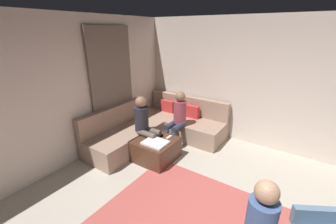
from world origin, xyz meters
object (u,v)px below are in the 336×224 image
game_remote (169,137)px  person_on_couch_side (145,123)px  person_on_couch_back (178,117)px  ottoman (155,149)px  coffee_mug (152,131)px  sectional_couch (158,128)px

game_remote → person_on_couch_side: person_on_couch_side is taller
game_remote → person_on_couch_back: (-0.14, 0.54, 0.23)m
ottoman → coffee_mug: bearing=140.7°
sectional_couch → person_on_couch_back: person_on_couch_back is taller
sectional_couch → ottoman: bearing=-57.2°
ottoman → game_remote: bearing=50.7°
sectional_couch → game_remote: size_ratio=17.00×
sectional_couch → person_on_couch_back: 0.62m
coffee_mug → person_on_couch_back: person_on_couch_back is taller
person_on_couch_back → person_on_couch_side: size_ratio=1.00×
sectional_couch → coffee_mug: (0.23, -0.52, 0.19)m
sectional_couch → ottoman: (0.45, -0.70, -0.07)m
person_on_couch_back → person_on_couch_side: 0.75m
ottoman → game_remote: size_ratio=5.07×
ottoman → coffee_mug: size_ratio=8.00×
coffee_mug → person_on_couch_back: size_ratio=0.08×
coffee_mug → game_remote: size_ratio=0.63×
game_remote → person_on_couch_side: 0.55m
sectional_couch → game_remote: bearing=-37.3°
sectional_couch → person_on_couch_side: person_on_couch_side is taller
ottoman → game_remote: game_remote is taller
sectional_couch → person_on_couch_side: size_ratio=2.12×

